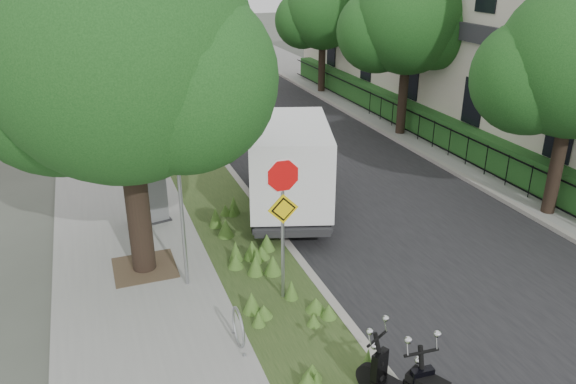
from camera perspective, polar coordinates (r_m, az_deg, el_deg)
name	(u,v)px	position (r m, az deg, el deg)	size (l,w,h in m)	color
ground	(355,303)	(12.15, 6.82, -11.13)	(120.00, 120.00, 0.00)	#4C5147
sidewalk_near	(111,168)	(20.04, -17.54, 2.33)	(3.50, 60.00, 0.12)	gray
verge	(191,159)	(20.30, -9.81, 3.36)	(2.00, 60.00, 0.12)	#293F1B
kerb_near	(219,155)	(20.48, -7.07, 3.72)	(0.20, 60.00, 0.13)	#9E9991
road	(308,146)	(21.51, 2.05, 4.67)	(7.00, 60.00, 0.01)	black
kerb_far	(389,135)	(22.99, 10.20, 5.69)	(0.20, 60.00, 0.13)	#9E9991
footpath_far	(425,131)	(23.87, 13.76, 6.03)	(3.20, 60.00, 0.12)	gray
street_tree_main	(117,63)	(11.92, -17.01, 12.45)	(6.21, 5.54, 7.66)	black
bare_post	(181,200)	(11.75, -10.84, -0.83)	(0.08, 0.08, 4.00)	#A5A8AD
bike_hoop	(238,327)	(10.60, -5.06, -13.52)	(0.06, 0.78, 0.77)	#A5A8AD
sign_assembly	(283,201)	(10.99, -0.52, -0.95)	(0.94, 0.08, 3.22)	#A5A8AD
fence_far	(405,119)	(23.17, 11.82, 7.27)	(0.04, 24.00, 1.00)	black
hedge_far	(420,117)	(23.54, 13.29, 7.39)	(1.00, 24.00, 1.10)	#1C4C1B
terrace_houses	(505,25)	(25.05, 21.22, 15.57)	(7.40, 26.40, 8.20)	beige
far_tree_a	(573,68)	(16.23, 26.95, 11.18)	(4.60, 4.10, 6.22)	black
far_tree_b	(407,24)	(22.38, 11.95, 16.39)	(4.83, 4.31, 6.56)	black
far_tree_c	(322,15)	(29.49, 3.43, 17.53)	(4.37, 3.89, 5.93)	black
box_truck	(288,161)	(15.56, 0.03, 3.16)	(3.38, 5.41, 2.29)	#262628
utility_cabinet	(148,199)	(15.44, -14.04, -0.66)	(1.12, 0.87, 1.34)	#262628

